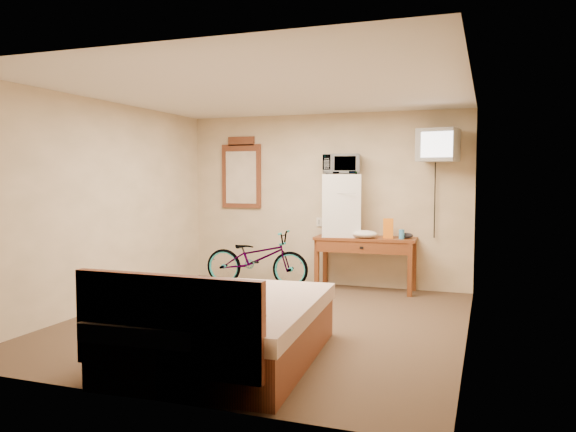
{
  "coord_description": "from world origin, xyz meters",
  "views": [
    {
      "loc": [
        2.27,
        -5.63,
        1.59
      ],
      "look_at": [
        -0.01,
        0.72,
        1.11
      ],
      "focal_mm": 35.0,
      "sensor_mm": 36.0,
      "label": 1
    }
  ],
  "objects_px": {
    "desk": "(365,246)",
    "bicycle": "(257,258)",
    "microwave": "(342,164)",
    "crt_television": "(438,145)",
    "bed": "(223,328)",
    "wall_mirror": "(241,174)",
    "blue_cup": "(402,234)",
    "mini_fridge": "(341,205)"
  },
  "relations": [
    {
      "from": "desk",
      "to": "bicycle",
      "type": "height_order",
      "value": "bicycle"
    },
    {
      "from": "microwave",
      "to": "crt_television",
      "type": "distance_m",
      "value": 1.34
    },
    {
      "from": "bicycle",
      "to": "bed",
      "type": "distance_m",
      "value": 3.36
    },
    {
      "from": "wall_mirror",
      "to": "bicycle",
      "type": "bearing_deg",
      "value": -45.6
    },
    {
      "from": "crt_television",
      "to": "bicycle",
      "type": "distance_m",
      "value": 2.98
    },
    {
      "from": "desk",
      "to": "wall_mirror",
      "type": "height_order",
      "value": "wall_mirror"
    },
    {
      "from": "blue_cup",
      "to": "bed",
      "type": "xyz_separation_m",
      "value": [
        -1.03,
        -3.33,
        -0.52
      ]
    },
    {
      "from": "blue_cup",
      "to": "wall_mirror",
      "type": "xyz_separation_m",
      "value": [
        -2.5,
        0.32,
        0.82
      ]
    },
    {
      "from": "bed",
      "to": "desk",
      "type": "bearing_deg",
      "value": 81.23
    },
    {
      "from": "blue_cup",
      "to": "bed",
      "type": "bearing_deg",
      "value": -107.2
    },
    {
      "from": "mini_fridge",
      "to": "bicycle",
      "type": "bearing_deg",
      "value": -168.44
    },
    {
      "from": "mini_fridge",
      "to": "blue_cup",
      "type": "distance_m",
      "value": 0.95
    },
    {
      "from": "mini_fridge",
      "to": "crt_television",
      "type": "relative_size",
      "value": 1.4
    },
    {
      "from": "wall_mirror",
      "to": "bed",
      "type": "xyz_separation_m",
      "value": [
        1.47,
        -3.65,
        -1.34
      ]
    },
    {
      "from": "bicycle",
      "to": "mini_fridge",
      "type": "bearing_deg",
      "value": -82.83
    },
    {
      "from": "mini_fridge",
      "to": "microwave",
      "type": "bearing_deg",
      "value": 56.25
    },
    {
      "from": "mini_fridge",
      "to": "bed",
      "type": "distance_m",
      "value": 3.56
    },
    {
      "from": "microwave",
      "to": "wall_mirror",
      "type": "relative_size",
      "value": 0.47
    },
    {
      "from": "crt_television",
      "to": "mini_fridge",
      "type": "bearing_deg",
      "value": 177.95
    },
    {
      "from": "wall_mirror",
      "to": "bed",
      "type": "relative_size",
      "value": 0.51
    },
    {
      "from": "desk",
      "to": "bicycle",
      "type": "xyz_separation_m",
      "value": [
        -1.55,
        -0.18,
        -0.23
      ]
    },
    {
      "from": "bed",
      "to": "bicycle",
      "type": "bearing_deg",
      "value": 107.92
    },
    {
      "from": "blue_cup",
      "to": "bed",
      "type": "relative_size",
      "value": 0.06
    },
    {
      "from": "desk",
      "to": "microwave",
      "type": "distance_m",
      "value": 1.19
    },
    {
      "from": "crt_television",
      "to": "bed",
      "type": "xyz_separation_m",
      "value": [
        -1.48,
        -3.4,
        -1.71
      ]
    },
    {
      "from": "microwave",
      "to": "wall_mirror",
      "type": "distance_m",
      "value": 1.65
    },
    {
      "from": "blue_cup",
      "to": "bed",
      "type": "height_order",
      "value": "bed"
    },
    {
      "from": "mini_fridge",
      "to": "wall_mirror",
      "type": "relative_size",
      "value": 0.8
    },
    {
      "from": "mini_fridge",
      "to": "crt_television",
      "type": "xyz_separation_m",
      "value": [
        1.32,
        -0.05,
        0.81
      ]
    },
    {
      "from": "bicycle",
      "to": "crt_television",
      "type": "bearing_deg",
      "value": -89.9
    },
    {
      "from": "mini_fridge",
      "to": "blue_cup",
      "type": "height_order",
      "value": "mini_fridge"
    },
    {
      "from": "microwave",
      "to": "bicycle",
      "type": "xyz_separation_m",
      "value": [
        -1.2,
        -0.24,
        -1.36
      ]
    },
    {
      "from": "desk",
      "to": "mini_fridge",
      "type": "bearing_deg",
      "value": 169.11
    },
    {
      "from": "bed",
      "to": "wall_mirror",
      "type": "bearing_deg",
      "value": 112.01
    },
    {
      "from": "microwave",
      "to": "wall_mirror",
      "type": "bearing_deg",
      "value": 160.79
    },
    {
      "from": "microwave",
      "to": "crt_television",
      "type": "xyz_separation_m",
      "value": [
        1.32,
        -0.05,
        0.24
      ]
    },
    {
      "from": "desk",
      "to": "crt_television",
      "type": "bearing_deg",
      "value": 1.31
    },
    {
      "from": "mini_fridge",
      "to": "bed",
      "type": "xyz_separation_m",
      "value": [
        -0.16,
        -3.44,
        -0.89
      ]
    },
    {
      "from": "blue_cup",
      "to": "bicycle",
      "type": "height_order",
      "value": "blue_cup"
    },
    {
      "from": "desk",
      "to": "crt_television",
      "type": "distance_m",
      "value": 1.67
    },
    {
      "from": "desk",
      "to": "blue_cup",
      "type": "relative_size",
      "value": 10.87
    },
    {
      "from": "mini_fridge",
      "to": "microwave",
      "type": "height_order",
      "value": "microwave"
    }
  ]
}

